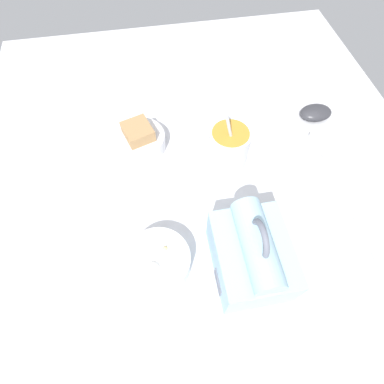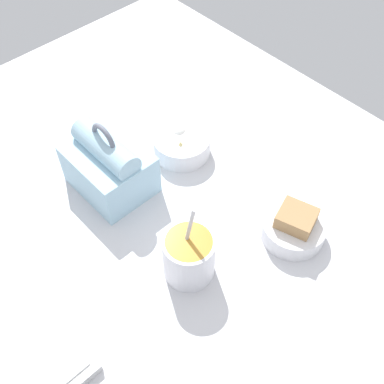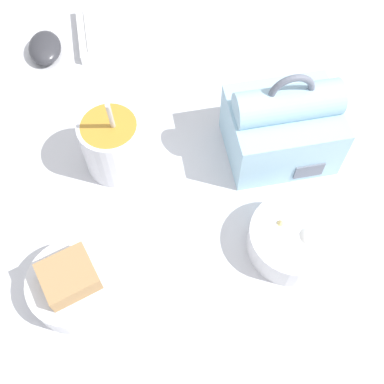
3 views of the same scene
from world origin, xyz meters
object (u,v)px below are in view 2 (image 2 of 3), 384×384
Objects in this scene: keyboard at (6,314)px; soup_cup at (189,256)px; lunch_bag at (109,166)px; bento_bowl_snacks at (182,144)px; bento_bowl_sandwich at (294,227)px.

soup_cup is (-15.02, -29.41, 4.19)cm from keyboard.
lunch_bag is 17.76cm from bento_bowl_snacks.
bento_bowl_snacks is at bearing -80.50° from keyboard.
bento_bowl_snacks reaches higher than keyboard.
keyboard is at bearing 65.12° from bento_bowl_sandwich.
lunch_bag reaches higher than bento_bowl_snacks.
keyboard is at bearing 99.50° from bento_bowl_snacks.
soup_cup is 1.32× the size of bento_bowl_snacks.
keyboard is 33.29cm from soup_cup.
bento_bowl_sandwich is at bearing -111.56° from soup_cup.
bento_bowl_snacks is at bearing -99.87° from lunch_bag.
soup_cup is at bearing 68.44° from bento_bowl_sandwich.
bento_bowl_snacks is at bearing -39.73° from soup_cup.
bento_bowl_snacks is at bearing 1.63° from bento_bowl_sandwich.
bento_bowl_sandwich is (-7.96, -20.13, -2.54)cm from soup_cup.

